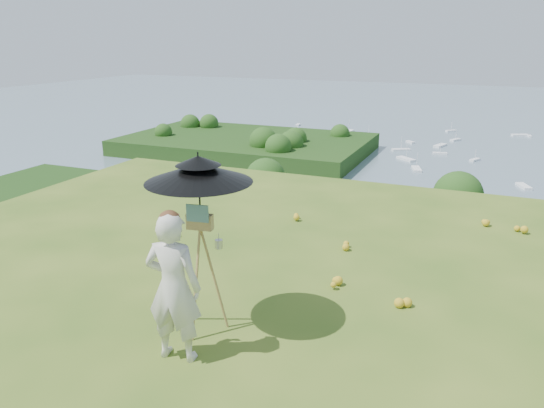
% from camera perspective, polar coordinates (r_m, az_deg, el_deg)
% --- Properties ---
extents(ground, '(14.00, 14.00, 0.00)m').
position_cam_1_polar(ground, '(6.42, -1.07, -13.06)').
color(ground, '#3B5F1B').
rests_on(ground, ground).
extents(shoreline_tier, '(170.00, 28.00, 8.00)m').
position_cam_1_polar(shoreline_tier, '(89.18, 19.35, -9.67)').
color(shoreline_tier, '#6E6558').
rests_on(shoreline_tier, bay_water).
extents(bay_water, '(700.00, 700.00, 0.00)m').
position_cam_1_polar(bay_water, '(247.87, 22.36, 7.58)').
color(bay_water, slate).
rests_on(bay_water, ground).
extents(peninsula, '(90.00, 60.00, 12.00)m').
position_cam_1_polar(peninsula, '(180.62, -2.80, 7.22)').
color(peninsula, '#14360E').
rests_on(peninsula, bay_water).
extents(slope_trees, '(110.00, 50.00, 6.00)m').
position_cam_1_polar(slope_trees, '(44.07, 18.06, -7.88)').
color(slope_trees, '#244F17').
rests_on(slope_trees, forest_slope).
extents(harbor_town, '(110.00, 22.00, 5.00)m').
position_cam_1_polar(harbor_town, '(86.52, 19.78, -5.82)').
color(harbor_town, silver).
rests_on(harbor_town, shoreline_tier).
extents(moored_boats, '(140.00, 140.00, 0.70)m').
position_cam_1_polar(moored_boats, '(170.74, 17.48, 4.23)').
color(moored_boats, white).
rests_on(moored_boats, bay_water).
extents(wildflowers, '(10.00, 10.50, 0.12)m').
position_cam_1_polar(wildflowers, '(6.59, -0.17, -11.60)').
color(wildflowers, gold).
rests_on(wildflowers, ground).
extents(painter, '(0.64, 0.47, 1.63)m').
position_cam_1_polar(painter, '(5.59, -10.55, -8.82)').
color(painter, beige).
rests_on(painter, ground).
extents(field_easel, '(0.67, 0.67, 1.54)m').
position_cam_1_polar(field_easel, '(6.08, -7.56, -6.85)').
color(field_easel, olive).
rests_on(field_easel, ground).
extents(sun_umbrella, '(1.51, 1.51, 0.84)m').
position_cam_1_polar(sun_umbrella, '(5.80, -7.83, 1.54)').
color(sun_umbrella, black).
rests_on(sun_umbrella, field_easel).
extents(painter_cap, '(0.28, 0.31, 0.10)m').
position_cam_1_polar(painter_cap, '(5.30, -11.01, -1.32)').
color(painter_cap, '#C66D75').
rests_on(painter_cap, painter).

